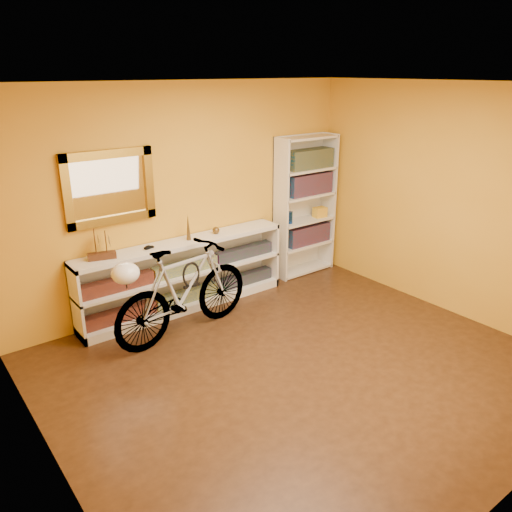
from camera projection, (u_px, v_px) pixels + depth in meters
floor at (300, 369)px, 4.87m from camera, size 4.50×4.00×0.01m
ceiling at (310, 83)px, 3.96m from camera, size 4.50×4.00×0.01m
back_wall at (188, 197)px, 5.91m from camera, size 4.50×0.01×2.60m
left_wall at (36, 311)px, 3.13m from camera, size 0.01×4.00×2.60m
right_wall at (452, 202)px, 5.70m from camera, size 0.01×4.00×2.60m
gilt_mirror at (110, 188)px, 5.25m from camera, size 0.98×0.06×0.78m
wall_socket at (251, 264)px, 6.77m from camera, size 0.09×0.02×0.09m
console_unit at (185, 275)px, 5.95m from camera, size 2.60×0.35×0.85m
cd_row_lower at (187, 295)px, 6.03m from camera, size 2.50×0.13×0.14m
cd_row_upper at (185, 267)px, 5.90m from camera, size 2.50×0.13×0.14m
model_ship at (101, 244)px, 5.20m from camera, size 0.30×0.18×0.34m
toy_car at (149, 249)px, 5.56m from camera, size 0.00×0.00×0.00m
bronze_ornament at (188, 227)px, 5.80m from camera, size 0.05×0.05×0.31m
decorative_orb at (216, 230)px, 6.05m from camera, size 0.09×0.09×0.09m
bookcase at (305, 206)px, 6.88m from camera, size 0.90×0.30×1.90m
book_row_a at (307, 234)px, 7.05m from camera, size 0.70×0.22×0.26m
book_row_b at (308, 184)px, 6.80m from camera, size 0.70×0.22×0.28m
book_row_c at (309, 159)px, 6.69m from camera, size 0.70×0.22×0.25m
travel_mug at (290, 218)px, 6.74m from camera, size 0.07×0.07×0.16m
red_tin at (294, 164)px, 6.58m from camera, size 0.16×0.16×0.16m
yellow_bag at (320, 212)px, 7.03m from camera, size 0.19×0.14×0.14m
bicycle at (184, 290)px, 5.34m from camera, size 0.66×1.78×1.02m
helmet at (125, 273)px, 4.77m from camera, size 0.27×0.26×0.20m
u_lock at (191, 275)px, 5.35m from camera, size 0.21×0.02×0.21m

